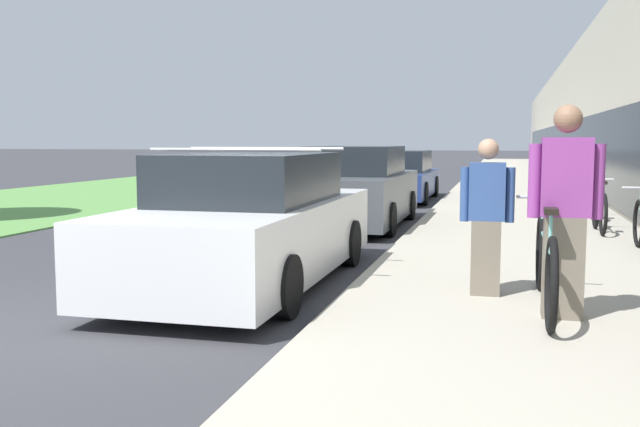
{
  "coord_description": "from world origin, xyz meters",
  "views": [
    {
      "loc": [
        4.66,
        -4.57,
        1.64
      ],
      "look_at": [
        0.17,
        12.86,
        -0.21
      ],
      "focal_mm": 40.0,
      "sensor_mm": 36.0,
      "label": 1
    }
  ],
  "objects_px": {
    "tandem_bicycle": "(545,264)",
    "vintage_roadster_curbside": "(356,189)",
    "cruiser_bike_middle": "(599,210)",
    "cruiser_bike_farthest": "(594,200)",
    "person_rider": "(565,212)",
    "parked_sedan_curbside": "(251,224)",
    "person_bystander": "(487,217)",
    "parked_sedan_far": "(400,177)"
  },
  "relations": [
    {
      "from": "tandem_bicycle",
      "to": "vintage_roadster_curbside",
      "type": "distance_m",
      "value": 7.3
    },
    {
      "from": "cruiser_bike_middle",
      "to": "cruiser_bike_farthest",
      "type": "bearing_deg",
      "value": 85.84
    },
    {
      "from": "person_rider",
      "to": "cruiser_bike_middle",
      "type": "distance_m",
      "value": 6.32
    },
    {
      "from": "person_rider",
      "to": "parked_sedan_curbside",
      "type": "bearing_deg",
      "value": 159.85
    },
    {
      "from": "person_bystander",
      "to": "person_rider",
      "type": "bearing_deg",
      "value": -49.2
    },
    {
      "from": "cruiser_bike_middle",
      "to": "parked_sedan_curbside",
      "type": "relative_size",
      "value": 0.35
    },
    {
      "from": "tandem_bicycle",
      "to": "person_rider",
      "type": "height_order",
      "value": "person_rider"
    },
    {
      "from": "person_bystander",
      "to": "cruiser_bike_middle",
      "type": "height_order",
      "value": "person_bystander"
    },
    {
      "from": "tandem_bicycle",
      "to": "cruiser_bike_middle",
      "type": "bearing_deg",
      "value": 78.7
    },
    {
      "from": "tandem_bicycle",
      "to": "cruiser_bike_middle",
      "type": "distance_m",
      "value": 6.02
    },
    {
      "from": "vintage_roadster_curbside",
      "to": "person_bystander",
      "type": "bearing_deg",
      "value": -67.18
    },
    {
      "from": "tandem_bicycle",
      "to": "cruiser_bike_farthest",
      "type": "relative_size",
      "value": 1.44
    },
    {
      "from": "tandem_bicycle",
      "to": "parked_sedan_curbside",
      "type": "distance_m",
      "value": 3.3
    },
    {
      "from": "tandem_bicycle",
      "to": "person_bystander",
      "type": "relative_size",
      "value": 1.61
    },
    {
      "from": "person_bystander",
      "to": "parked_sedan_far",
      "type": "bearing_deg",
      "value": 101.99
    },
    {
      "from": "person_rider",
      "to": "parked_sedan_curbside",
      "type": "distance_m",
      "value": 3.53
    },
    {
      "from": "cruiser_bike_middle",
      "to": "vintage_roadster_curbside",
      "type": "xyz_separation_m",
      "value": [
        -4.3,
        0.7,
        0.22
      ]
    },
    {
      "from": "person_bystander",
      "to": "parked_sedan_far",
      "type": "distance_m",
      "value": 12.54
    },
    {
      "from": "tandem_bicycle",
      "to": "cruiser_bike_middle",
      "type": "relative_size",
      "value": 1.5
    },
    {
      "from": "person_bystander",
      "to": "vintage_roadster_curbside",
      "type": "xyz_separation_m",
      "value": [
        -2.58,
        6.13,
        -0.18
      ]
    },
    {
      "from": "tandem_bicycle",
      "to": "parked_sedan_curbside",
      "type": "xyz_separation_m",
      "value": [
        -3.17,
        0.91,
        0.17
      ]
    },
    {
      "from": "parked_sedan_curbside",
      "to": "cruiser_bike_farthest",
      "type": "bearing_deg",
      "value": 57.88
    },
    {
      "from": "vintage_roadster_curbside",
      "to": "parked_sedan_far",
      "type": "relative_size",
      "value": 0.95
    },
    {
      "from": "tandem_bicycle",
      "to": "cruiser_bike_farthest",
      "type": "distance_m",
      "value": 8.2
    },
    {
      "from": "tandem_bicycle",
      "to": "parked_sedan_far",
      "type": "distance_m",
      "value": 13.12
    },
    {
      "from": "parked_sedan_curbside",
      "to": "person_bystander",
      "type": "bearing_deg",
      "value": -9.4
    },
    {
      "from": "cruiser_bike_farthest",
      "to": "person_rider",
      "type": "bearing_deg",
      "value": -98.22
    },
    {
      "from": "person_bystander",
      "to": "cruiser_bike_farthest",
      "type": "relative_size",
      "value": 0.9
    },
    {
      "from": "person_rider",
      "to": "cruiser_bike_farthest",
      "type": "xyz_separation_m",
      "value": [
        1.21,
        8.39,
        -0.55
      ]
    },
    {
      "from": "cruiser_bike_farthest",
      "to": "vintage_roadster_curbside",
      "type": "bearing_deg",
      "value": -161.58
    },
    {
      "from": "cruiser_bike_farthest",
      "to": "parked_sedan_far",
      "type": "bearing_deg",
      "value": 133.95
    },
    {
      "from": "parked_sedan_far",
      "to": "vintage_roadster_curbside",
      "type": "bearing_deg",
      "value": -89.76
    },
    {
      "from": "person_rider",
      "to": "parked_sedan_curbside",
      "type": "relative_size",
      "value": 0.38
    },
    {
      "from": "parked_sedan_far",
      "to": "person_rider",
      "type": "bearing_deg",
      "value": -75.91
    },
    {
      "from": "parked_sedan_curbside",
      "to": "person_rider",
      "type": "bearing_deg",
      "value": -20.15
    },
    {
      "from": "cruiser_bike_farthest",
      "to": "vintage_roadster_curbside",
      "type": "xyz_separation_m",
      "value": [
        -4.46,
        -1.48,
        0.23
      ]
    },
    {
      "from": "tandem_bicycle",
      "to": "parked_sedan_far",
      "type": "height_order",
      "value": "parked_sedan_far"
    },
    {
      "from": "person_bystander",
      "to": "parked_sedan_curbside",
      "type": "height_order",
      "value": "person_bystander"
    },
    {
      "from": "parked_sedan_far",
      "to": "cruiser_bike_middle",
      "type": "bearing_deg",
      "value": -57.67
    },
    {
      "from": "person_rider",
      "to": "parked_sedan_far",
      "type": "height_order",
      "value": "person_rider"
    },
    {
      "from": "person_rider",
      "to": "parked_sedan_far",
      "type": "bearing_deg",
      "value": 104.09
    },
    {
      "from": "person_rider",
      "to": "parked_sedan_curbside",
      "type": "height_order",
      "value": "person_rider"
    }
  ]
}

